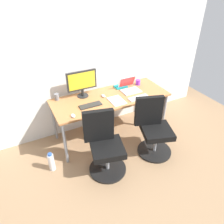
% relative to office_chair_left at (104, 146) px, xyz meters
% --- Properties ---
extents(ground_plane, '(5.28, 5.28, 0.00)m').
position_rel_office_chair_left_xyz_m(ground_plane, '(0.43, 0.67, -0.42)').
color(ground_plane, '#9E7A56').
extents(back_wall, '(4.40, 0.04, 2.60)m').
position_rel_office_chair_left_xyz_m(back_wall, '(0.43, 1.12, 0.88)').
color(back_wall, white).
rests_on(back_wall, ground).
extents(desk, '(1.89, 0.73, 0.75)m').
position_rel_office_chair_left_xyz_m(desk, '(0.43, 0.67, 0.27)').
color(desk, '#B77542').
rests_on(desk, ground).
extents(office_chair_left, '(0.54, 0.54, 0.94)m').
position_rel_office_chair_left_xyz_m(office_chair_left, '(0.00, 0.00, 0.00)').
color(office_chair_left, black).
rests_on(office_chair_left, ground).
extents(office_chair_right, '(0.56, 0.56, 0.94)m').
position_rel_office_chair_left_xyz_m(office_chair_right, '(0.83, -0.00, 0.00)').
color(office_chair_right, black).
rests_on(office_chair_right, ground).
extents(water_bottle_on_floor, '(0.09, 0.09, 0.31)m').
position_rel_office_chair_left_xyz_m(water_bottle_on_floor, '(-0.70, 0.31, -0.28)').
color(water_bottle_on_floor, white).
rests_on(water_bottle_on_floor, ground).
extents(desktop_monitor, '(0.48, 0.18, 0.43)m').
position_rel_office_chair_left_xyz_m(desktop_monitor, '(0.04, 0.90, 0.58)').
color(desktop_monitor, '#262626').
rests_on(desktop_monitor, desk).
extents(open_laptop, '(0.31, 0.30, 0.22)m').
position_rel_office_chair_left_xyz_m(open_laptop, '(0.82, 0.74, 0.38)').
color(open_laptop, silver).
rests_on(open_laptop, desk).
extents(keyboard_by_monitor, '(0.34, 0.12, 0.02)m').
position_rel_office_chair_left_xyz_m(keyboard_by_monitor, '(0.04, 0.56, 0.34)').
color(keyboard_by_monitor, '#2D2D2D').
rests_on(keyboard_by_monitor, desk).
extents(keyboard_by_laptop, '(0.34, 0.12, 0.02)m').
position_rel_office_chair_left_xyz_m(keyboard_by_laptop, '(0.81, 0.43, 0.34)').
color(keyboard_by_laptop, silver).
rests_on(keyboard_by_laptop, desk).
extents(mouse_by_monitor, '(0.06, 0.10, 0.03)m').
position_rel_office_chair_left_xyz_m(mouse_by_monitor, '(0.33, 0.73, 0.35)').
color(mouse_by_monitor, silver).
rests_on(mouse_by_monitor, desk).
extents(mouse_by_laptop, '(0.06, 0.10, 0.03)m').
position_rel_office_chair_left_xyz_m(mouse_by_laptop, '(-0.28, 0.40, 0.35)').
color(mouse_by_laptop, silver).
rests_on(mouse_by_laptop, desk).
extents(coffee_mug, '(0.08, 0.08, 0.09)m').
position_rel_office_chair_left_xyz_m(coffee_mug, '(1.07, 0.85, 0.38)').
color(coffee_mug, purple).
rests_on(coffee_mug, desk).
extents(pen_cup, '(0.07, 0.07, 0.10)m').
position_rel_office_chair_left_xyz_m(pen_cup, '(-0.36, 0.97, 0.38)').
color(pen_cup, slate).
rests_on(pen_cup, desk).
extents(notebook, '(0.21, 0.15, 0.03)m').
position_rel_office_chair_left_xyz_m(notebook, '(0.75, 0.90, 0.34)').
color(notebook, teal).
rests_on(notebook, desk).
extents(paper_pile, '(0.21, 0.30, 0.01)m').
position_rel_office_chair_left_xyz_m(paper_pile, '(0.46, 0.51, 0.34)').
color(paper_pile, white).
rests_on(paper_pile, desk).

